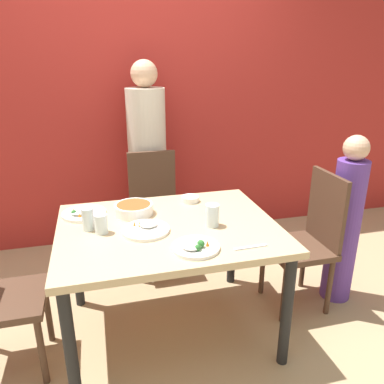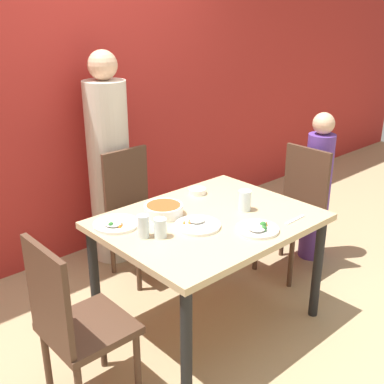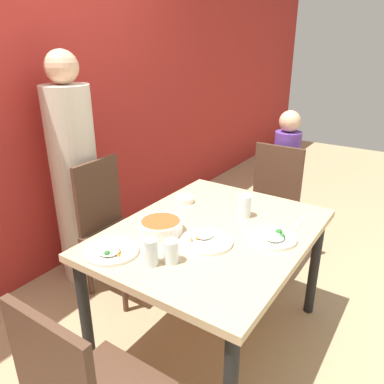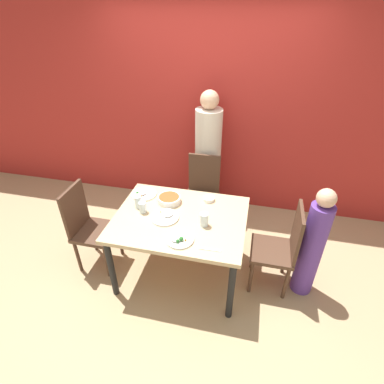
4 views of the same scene
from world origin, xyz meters
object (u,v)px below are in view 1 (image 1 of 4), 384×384
Objects in this scene: glass_water_tall at (88,219)px; plate_rice_adult at (195,247)px; bowl_curry at (134,209)px; person_child at (345,225)px; chair_child_spot at (308,237)px; chair_adult_spot at (155,208)px; person_adult at (148,167)px.

plate_rice_adult is at bearing -35.79° from glass_water_tall.
bowl_curry is 0.59m from plate_rice_adult.
person_child is 1.23m from plate_rice_adult.
person_child is at bearing 90.00° from chair_child_spot.
chair_adult_spot is at bearing 147.00° from person_child.
chair_child_spot is 4.02× the size of bowl_curry.
person_adult is at bearing 65.69° from glass_water_tall.
person_child reaches higher than glass_water_tall.
person_child is at bearing -0.04° from glass_water_tall.
person_child is (1.18, -0.77, 0.06)m from chair_adult_spot.
person_adult is 1.38× the size of person_child.
bowl_curry is 0.96× the size of plate_rice_adult.
chair_adult_spot is 0.96m from glass_water_tall.
person_adult is 12.68× the size of glass_water_tall.
chair_adult_spot is 1.00× the size of chair_child_spot.
bowl_curry is at bearing 173.55° from person_child.
person_adult reaches higher than chair_adult_spot.
chair_adult_spot is 4.02× the size of bowl_curry.
chair_adult_spot is 7.34× the size of glass_water_tall.
person_child is (1.18, -1.09, -0.19)m from person_adult.
glass_water_tall is (-1.68, 0.00, 0.23)m from person_child.
person_child is 1.43m from bowl_curry.
person_adult is 0.96m from bowl_curry.
chair_child_spot reaches higher than bowl_curry.
person_adult is 1.62m from person_child.
plate_rice_adult is (0.02, -1.14, 0.24)m from chair_adult_spot.
chair_adult_spot is 1.41m from person_child.
chair_child_spot is 7.34× the size of glass_water_tall.
bowl_curry reaches higher than plate_rice_adult.
person_adult is (-0.00, 0.33, 0.26)m from chair_adult_spot.
bowl_curry is 0.31m from glass_water_tall.
chair_child_spot is at bearing -50.17° from person_adult.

